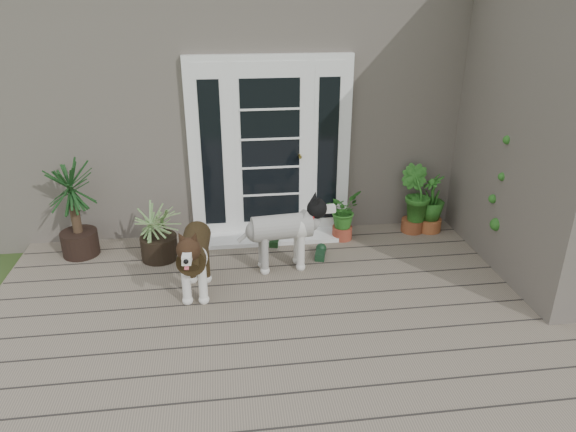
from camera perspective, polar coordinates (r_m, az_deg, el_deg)
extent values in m
cube|color=#6B5B4C|center=(4.75, 3.40, -13.61)|extent=(6.20, 4.60, 0.12)
cube|color=#665E54|center=(8.11, -2.00, 13.81)|extent=(7.40, 4.00, 3.10)
cube|color=white|center=(6.18, -1.95, 7.31)|extent=(1.90, 0.14, 2.15)
cube|color=white|center=(6.37, -1.65, -2.30)|extent=(1.60, 0.40, 0.05)
imported|color=#1F4C15|center=(6.32, 5.99, -0.34)|extent=(0.57, 0.57, 0.52)
imported|color=#1C6523|center=(6.64, 13.57, 0.86)|extent=(0.59, 0.59, 0.63)
imported|color=#17511B|center=(6.73, 15.31, 0.82)|extent=(0.47, 0.47, 0.60)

